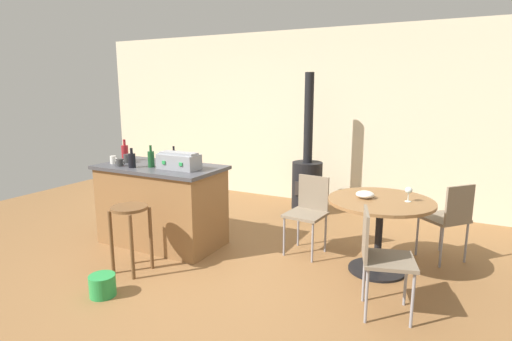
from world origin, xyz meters
TOP-DOWN VIEW (x-y plane):
  - ground_plane at (0.00, 0.00)m, footprint 8.80×8.80m
  - back_wall at (0.00, 3.01)m, footprint 8.00×0.10m
  - kitchen_island at (-0.83, 0.41)m, footprint 1.46×0.78m
  - wooden_stool at (-0.60, -0.33)m, footprint 0.36×0.36m
  - dining_table at (1.59, 0.80)m, footprint 1.02×1.02m
  - folding_chair_near at (1.75, -0.01)m, footprint 0.49×0.49m
  - folding_chair_far at (2.19, 1.37)m, footprint 0.56×0.56m
  - folding_chair_left at (0.79, 0.95)m, footprint 0.44×0.44m
  - wood_stove at (0.26, 2.34)m, footprint 0.44×0.45m
  - toolbox at (-0.51, 0.36)m, footprint 0.46×0.24m
  - bottle_0 at (-1.43, 0.48)m, footprint 0.08×0.08m
  - bottle_1 at (-0.86, 0.31)m, footprint 0.07×0.07m
  - bottle_2 at (-0.85, 0.70)m, footprint 0.07×0.07m
  - bottle_3 at (-1.04, 0.19)m, footprint 0.08×0.08m
  - cup_0 at (-1.22, 0.19)m, footprint 0.12×0.08m
  - cup_1 at (-1.31, 0.40)m, footprint 0.12×0.09m
  - cup_2 at (-1.41, 0.27)m, footprint 0.11×0.07m
  - cup_3 at (-0.99, 0.63)m, footprint 0.12×0.09m
  - wine_glass at (1.83, 0.85)m, footprint 0.07×0.07m
  - serving_bowl at (1.44, 0.79)m, footprint 0.18×0.18m
  - plastic_bucket at (-0.47, -0.84)m, footprint 0.23×0.23m

SIDE VIEW (x-z plane):
  - ground_plane at x=0.00m, z-range 0.00..0.00m
  - plastic_bucket at x=-0.47m, z-range 0.00..0.19m
  - kitchen_island at x=-0.83m, z-range 0.00..0.94m
  - folding_chair_left at x=0.79m, z-range 0.08..0.93m
  - wooden_stool at x=-0.60m, z-range 0.16..0.84m
  - folding_chair_far at x=2.19m, z-range 0.08..0.93m
  - folding_chair_near at x=1.75m, z-range 0.08..0.95m
  - wood_stove at x=0.26m, z-range -0.50..1.53m
  - dining_table at x=1.59m, z-range 0.20..0.94m
  - serving_bowl at x=1.44m, z-range 0.74..0.81m
  - wine_glass at x=1.83m, z-range 0.78..0.92m
  - cup_0 at x=-1.22m, z-range 0.93..1.02m
  - cup_2 at x=-1.41m, z-range 0.93..1.03m
  - cup_1 at x=-1.31m, z-range 0.93..1.04m
  - cup_3 at x=-0.99m, z-range 0.93..1.04m
  - bottle_2 at x=-0.85m, z-range 0.91..1.10m
  - bottle_3 at x=-1.04m, z-range 0.91..1.13m
  - toolbox at x=-0.51m, z-range 0.93..1.12m
  - bottle_1 at x=-0.86m, z-range 0.91..1.16m
  - bottle_0 at x=-1.43m, z-range 0.90..1.17m
  - back_wall at x=0.00m, z-range 0.00..2.70m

